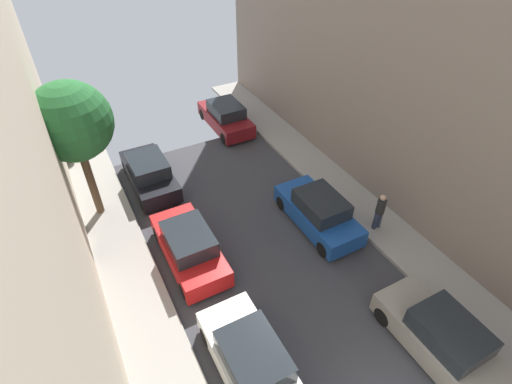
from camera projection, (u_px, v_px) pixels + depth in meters
parked_car_left_3 at (252, 362)px, 11.37m from camera, size 1.78×4.20×1.57m
parked_car_left_4 at (189, 247)px, 14.85m from camera, size 1.78×4.20×1.57m
parked_car_left_5 at (149, 173)px, 18.42m from camera, size 1.78×4.20×1.57m
parked_car_right_2 at (442, 339)px, 11.94m from camera, size 1.78×4.20×1.57m
parked_car_right_3 at (319, 212)px, 16.34m from camera, size 1.78×4.20×1.57m
parked_car_right_4 at (226, 117)px, 22.60m from camera, size 1.78×4.20×1.57m
pedestrian at (380, 211)px, 15.87m from camera, size 0.40×0.36×1.72m
street_tree_0 at (71, 122)px, 14.49m from camera, size 3.02×3.02×5.90m
potted_plant_1 at (70, 151)px, 19.95m from camera, size 0.69×0.69×0.92m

